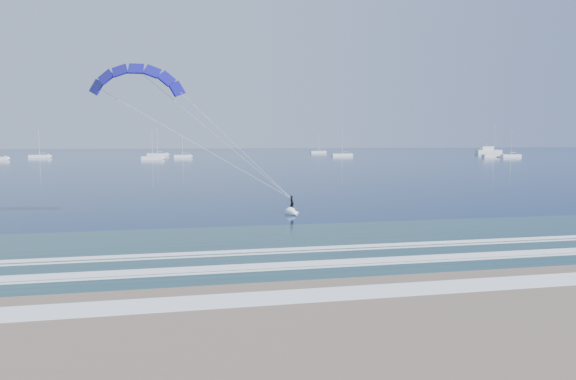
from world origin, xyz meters
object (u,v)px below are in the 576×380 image
(sailboat_3, at_px, (183,156))
(sailboat_8, at_px, (152,158))
(kitesurfer_rig, at_px, (217,137))
(sailboat_1, at_px, (40,156))
(sailboat_2, at_px, (157,154))
(motor_yacht, at_px, (488,151))
(sailboat_6, at_px, (511,156))
(sailboat_7, at_px, (494,156))
(sailboat_4, at_px, (318,152))
(sailboat_5, at_px, (342,155))

(sailboat_3, distance_m, sailboat_8, 20.40)
(kitesurfer_rig, relative_size, sailboat_1, 1.78)
(sailboat_2, bearing_deg, motor_yacht, 1.30)
(sailboat_3, height_order, sailboat_6, sailboat_6)
(sailboat_7, bearing_deg, sailboat_8, 179.31)
(motor_yacht, height_order, sailboat_4, sailboat_4)
(sailboat_2, xyz_separation_m, sailboat_7, (140.34, -48.68, 0.02))
(kitesurfer_rig, height_order, sailboat_4, kitesurfer_rig)
(sailboat_3, relative_size, sailboat_6, 0.85)
(kitesurfer_rig, relative_size, sailboat_6, 1.71)
(sailboat_7, height_order, sailboat_8, sailboat_7)
(sailboat_3, xyz_separation_m, sailboat_8, (-11.03, -17.16, 0.00))
(sailboat_4, relative_size, sailboat_5, 0.92)
(sailboat_6, relative_size, sailboat_8, 1.10)
(sailboat_2, bearing_deg, sailboat_4, 21.67)
(sailboat_2, bearing_deg, kitesurfer_rig, -85.99)
(kitesurfer_rig, distance_m, sailboat_2, 198.58)
(sailboat_1, bearing_deg, sailboat_3, -11.01)
(sailboat_4, distance_m, sailboat_7, 99.14)
(sailboat_4, xyz_separation_m, sailboat_5, (-4.56, -57.65, 0.01))
(kitesurfer_rig, distance_m, sailboat_3, 168.30)
(motor_yacht, bearing_deg, sailboat_6, -114.59)
(kitesurfer_rig, distance_m, sailboat_1, 189.01)
(motor_yacht, relative_size, sailboat_5, 1.12)
(sailboat_1, height_order, sailboat_2, sailboat_2)
(kitesurfer_rig, xyz_separation_m, sailboat_8, (-13.68, 150.99, -6.62))
(sailboat_2, bearing_deg, sailboat_7, -19.13)
(motor_yacht, relative_size, sailboat_4, 1.22)
(sailboat_2, distance_m, sailboat_8, 46.99)
(sailboat_2, relative_size, sailboat_3, 1.29)
(sailboat_2, bearing_deg, sailboat_6, -19.52)
(sailboat_5, relative_size, sailboat_6, 1.08)
(kitesurfer_rig, height_order, sailboat_1, kitesurfer_rig)
(sailboat_4, bearing_deg, sailboat_1, -158.11)
(sailboat_2, xyz_separation_m, sailboat_5, (81.25, -23.54, 0.00))
(sailboat_5, xyz_separation_m, sailboat_6, (64.97, -28.29, -0.01))
(sailboat_7, bearing_deg, motor_yacht, 59.17)
(sailboat_3, xyz_separation_m, sailboat_4, (74.57, 63.93, 0.01))
(sailboat_2, relative_size, sailboat_8, 1.20)
(motor_yacht, height_order, sailboat_5, sailboat_5)
(sailboat_5, distance_m, sailboat_6, 70.86)
(sailboat_1, height_order, sailboat_8, sailboat_1)
(sailboat_2, bearing_deg, sailboat_3, -69.34)
(sailboat_1, distance_m, sailboat_6, 194.78)
(sailboat_2, distance_m, sailboat_3, 31.88)
(motor_yacht, relative_size, sailboat_2, 1.11)
(sailboat_3, bearing_deg, kitesurfer_rig, -89.10)
(sailboat_1, xyz_separation_m, sailboat_5, (126.99, -4.80, 0.01))
(sailboat_2, bearing_deg, sailboat_5, -16.16)
(motor_yacht, xyz_separation_m, sailboat_8, (-171.50, -50.88, -0.87))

